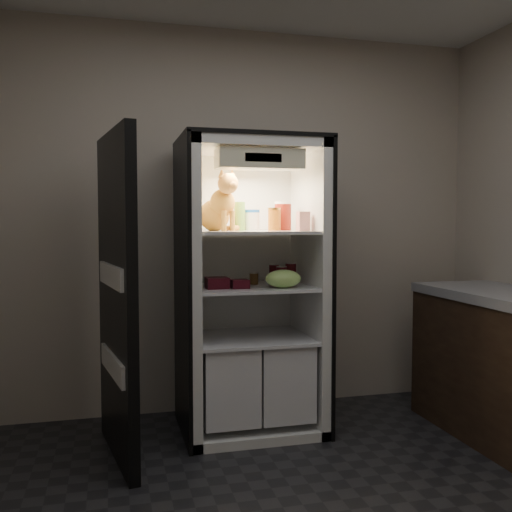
% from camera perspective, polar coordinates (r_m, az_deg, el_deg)
% --- Properties ---
extents(room_shell, '(3.60, 3.60, 3.60)m').
position_cam_1_polar(room_shell, '(2.38, 7.31, 10.00)').
color(room_shell, white).
rests_on(room_shell, floor).
extents(refrigerator, '(0.90, 0.72, 1.88)m').
position_cam_1_polar(refrigerator, '(3.73, -0.72, -5.12)').
color(refrigerator, white).
rests_on(refrigerator, floor).
extents(fridge_door, '(0.20, 0.87, 1.85)m').
position_cam_1_polar(fridge_door, '(3.32, -13.77, -4.14)').
color(fridge_door, black).
rests_on(fridge_door, floor).
extents(tabby_cat, '(0.36, 0.38, 0.39)m').
position_cam_1_polar(tabby_cat, '(3.63, -3.74, 4.82)').
color(tabby_cat, '#B16116').
rests_on(tabby_cat, refrigerator).
extents(parmesan_shaker, '(0.07, 0.07, 0.19)m').
position_cam_1_polar(parmesan_shaker, '(3.70, -1.64, 4.00)').
color(parmesan_shaker, '#248437').
rests_on(parmesan_shaker, refrigerator).
extents(mayo_tub, '(0.10, 0.10, 0.14)m').
position_cam_1_polar(mayo_tub, '(3.74, -0.39, 3.62)').
color(mayo_tub, white).
rests_on(mayo_tub, refrigerator).
extents(salsa_jar, '(0.08, 0.08, 0.15)m').
position_cam_1_polar(salsa_jar, '(3.67, 1.85, 3.70)').
color(salsa_jar, maroon).
rests_on(salsa_jar, refrigerator).
extents(pepper_jar, '(0.11, 0.11, 0.19)m').
position_cam_1_polar(pepper_jar, '(3.78, 2.71, 4.01)').
color(pepper_jar, maroon).
rests_on(pepper_jar, refrigerator).
extents(cream_carton, '(0.07, 0.07, 0.12)m').
position_cam_1_polar(cream_carton, '(3.58, 4.74, 3.49)').
color(cream_carton, white).
rests_on(cream_carton, refrigerator).
extents(soda_can_a, '(0.07, 0.07, 0.12)m').
position_cam_1_polar(soda_can_a, '(3.80, 1.82, -1.76)').
color(soda_can_a, black).
rests_on(soda_can_a, refrigerator).
extents(soda_can_b, '(0.07, 0.07, 0.14)m').
position_cam_1_polar(soda_can_b, '(3.78, 3.50, -1.72)').
color(soda_can_b, black).
rests_on(soda_can_b, refrigerator).
extents(soda_can_c, '(0.07, 0.07, 0.12)m').
position_cam_1_polar(soda_can_c, '(3.64, 2.57, -2.01)').
color(soda_can_c, black).
rests_on(soda_can_c, refrigerator).
extents(condiment_jar, '(0.06, 0.06, 0.08)m').
position_cam_1_polar(condiment_jar, '(3.71, -0.21, -2.23)').
color(condiment_jar, brown).
rests_on(condiment_jar, refrigerator).
extents(grape_bag, '(0.23, 0.16, 0.11)m').
position_cam_1_polar(grape_bag, '(3.52, 2.74, -2.28)').
color(grape_bag, '#89BC58').
rests_on(grape_bag, refrigerator).
extents(berry_box_left, '(0.13, 0.13, 0.07)m').
position_cam_1_polar(berry_box_left, '(3.50, -3.92, -2.69)').
color(berry_box_left, '#480C13').
rests_on(berry_box_left, refrigerator).
extents(berry_box_right, '(0.11, 0.11, 0.05)m').
position_cam_1_polar(berry_box_right, '(3.50, -1.64, -2.80)').
color(berry_box_right, '#480C13').
rests_on(berry_box_right, refrigerator).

